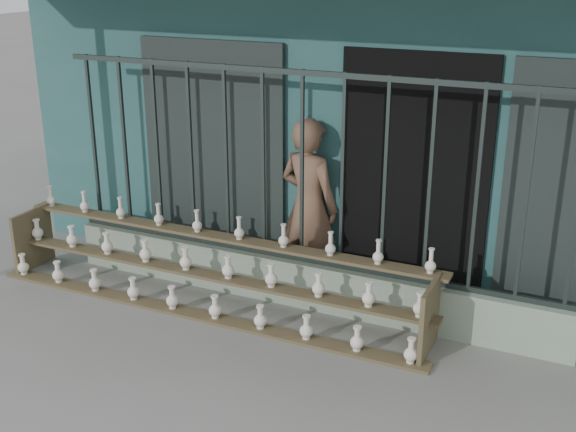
% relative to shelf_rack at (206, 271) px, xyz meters
% --- Properties ---
extents(ground, '(60.00, 60.00, 0.00)m').
position_rel_shelf_rack_xyz_m(ground, '(0.81, -0.89, -0.36)').
color(ground, slate).
extents(workshop_building, '(7.40, 6.60, 3.21)m').
position_rel_shelf_rack_xyz_m(workshop_building, '(0.81, 3.34, 1.26)').
color(workshop_building, '#285555').
rests_on(workshop_building, ground).
extents(parapet_wall, '(5.00, 0.20, 0.45)m').
position_rel_shelf_rack_xyz_m(parapet_wall, '(0.81, 0.41, -0.13)').
color(parapet_wall, gray).
rests_on(parapet_wall, ground).
extents(security_fence, '(5.00, 0.04, 1.80)m').
position_rel_shelf_rack_xyz_m(security_fence, '(0.81, 0.41, 0.99)').
color(security_fence, '#283330').
rests_on(security_fence, parapet_wall).
extents(shelf_rack, '(4.50, 0.68, 0.85)m').
position_rel_shelf_rack_xyz_m(shelf_rack, '(0.00, 0.00, 0.00)').
color(shelf_rack, brown).
rests_on(shelf_rack, ground).
extents(elderly_woman, '(0.72, 0.56, 1.75)m').
position_rel_shelf_rack_xyz_m(elderly_woman, '(0.72, 0.78, 0.52)').
color(elderly_woman, brown).
rests_on(elderly_woman, ground).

